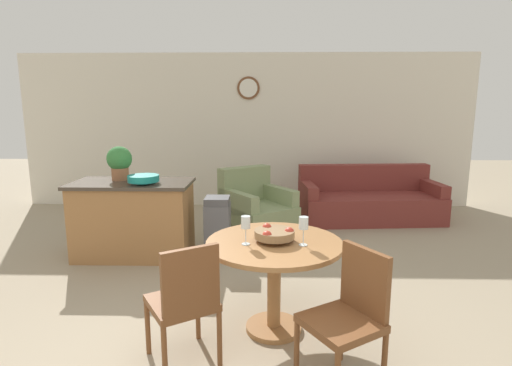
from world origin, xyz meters
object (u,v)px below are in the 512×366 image
Objects in this scene: fruit_bowl at (274,234)px; teal_bowl at (143,179)px; dining_chair_near_left at (185,298)px; couch at (369,202)px; kitchen_island at (134,219)px; armchair at (256,211)px; wine_glass_left at (246,223)px; trash_bin at (218,227)px; wine_glass_right at (304,224)px; dining_table at (274,262)px; potted_plant at (119,161)px; dining_chair_near_right at (350,311)px.

teal_bowl reaches higher than fruit_bowl.
dining_chair_near_left is 0.40× the size of couch.
kitchen_island is 1.76m from armchair.
wine_glass_left is 0.10× the size of couch.
kitchen_island reaches higher than trash_bin.
wine_glass_right is 2.55m from kitchen_island.
dining_table is 0.23m from fruit_bowl.
kitchen_island is 1.92× the size of trash_bin.
fruit_bowl reaches higher than couch.
kitchen_island is at bearing 135.31° from dining_table.
wine_glass_right is 2.74m from potted_plant.
teal_bowl is at bearing 134.21° from fruit_bowl.
dining_table is 0.77m from dining_chair_near_left.
wine_glass_right reaches higher than dining_chair_near_right.
wine_glass_right is (-0.25, 0.52, 0.41)m from dining_chair_near_right.
kitchen_island is 1.00m from trash_bin.
dining_chair_near_right is at bearing -47.63° from teal_bowl.
couch is (1.58, 3.29, -0.51)m from fruit_bowl.
teal_bowl is (-1.24, 1.57, 0.06)m from wine_glass_left.
wine_glass_right is 0.31× the size of trash_bin.
wine_glass_left is (0.39, 0.38, 0.41)m from dining_chair_near_left.
dining_chair_near_left is at bearing -142.73° from fruit_bowl.
couch reaches higher than dining_table.
couch is at bearing -47.87° from dining_chair_near_right.
fruit_bowl is at bearing -100.57° from dining_table.
wine_glass_right is 0.18× the size of armchair.
dining_table is 1.78m from trash_bin.
dining_table is 0.77m from dining_chair_near_right.
dining_chair_near_right is 3.33m from potted_plant.
potted_plant reaches higher than dining_chair_near_left.
dining_chair_near_left is at bearing -89.15° from trash_bin.
dining_chair_near_right is 4.02× the size of wine_glass_right.
dining_chair_near_right is 3.05m from kitchen_island.
teal_bowl is at bearing -169.74° from trash_bin.
trash_bin is at bearing 58.96° from dining_chair_near_left.
wine_glass_left is at bearing -125.65° from armchair.
fruit_bowl is 2.09m from teal_bowl.
couch is (1.79, 3.37, -0.61)m from wine_glass_left.
potted_plant is at bearing 136.07° from fruit_bowl.
potted_plant reaches higher than trash_bin.
kitchen_island is (-1.63, 1.61, -0.34)m from fruit_bowl.
trash_bin is at bearing -148.12° from couch.
dining_table is at bearing -44.69° from kitchen_island.
potted_plant is at bearing 136.08° from dining_table.
fruit_bowl is at bearing -120.33° from couch.
trash_bin is (0.82, 0.15, -0.61)m from teal_bowl.
dining_chair_near_left reaches higher than fruit_bowl.
couch is at bearing 64.37° from fruit_bowl.
teal_bowl is at bearing 81.57° from dining_chair_near_left.
wine_glass_right is at bearing -22.63° from fruit_bowl.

